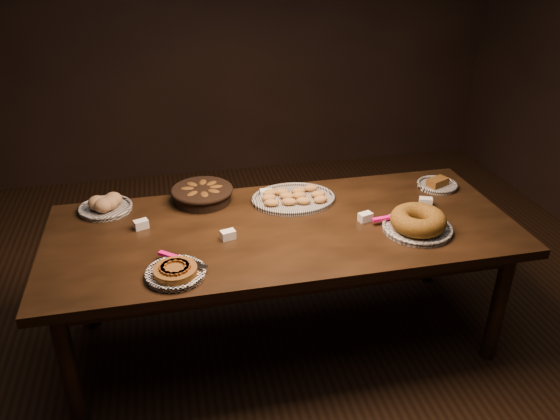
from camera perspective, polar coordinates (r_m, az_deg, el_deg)
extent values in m
plane|color=black|center=(3.25, 0.32, -13.29)|extent=(5.00, 5.00, 0.00)
cube|color=black|center=(2.83, 0.36, -2.15)|extent=(2.40, 1.00, 0.05)
cylinder|color=black|center=(2.74, -21.17, -15.23)|extent=(0.08, 0.08, 0.70)
cylinder|color=black|center=(3.14, 21.86, -9.20)|extent=(0.08, 0.08, 0.70)
cylinder|color=black|center=(3.34, -19.71, -6.41)|extent=(0.08, 0.08, 0.70)
cylinder|color=black|center=(3.67, 15.67, -2.42)|extent=(0.08, 0.08, 0.70)
torus|color=white|center=(2.47, -10.87, -6.39)|extent=(0.27, 0.27, 0.02)
cylinder|color=#4C2A0F|center=(2.46, -10.88, -6.25)|extent=(0.25, 0.25, 0.03)
cube|color=#57270E|center=(2.47, -9.79, -5.51)|extent=(0.04, 0.07, 0.01)
cube|color=#57270E|center=(2.49, -10.22, -5.25)|extent=(0.06, 0.06, 0.01)
cube|color=#57270E|center=(2.50, -10.87, -5.18)|extent=(0.07, 0.03, 0.01)
cube|color=#57270E|center=(2.49, -11.53, -5.32)|extent=(0.07, 0.05, 0.01)
cube|color=#57270E|center=(2.48, -12.01, -5.62)|extent=(0.05, 0.07, 0.01)
cube|color=#57270E|center=(2.45, -12.15, -6.00)|extent=(0.02, 0.07, 0.01)
cube|color=#57270E|center=(2.43, -11.91, -6.34)|extent=(0.05, 0.06, 0.01)
cube|color=#57270E|center=(2.41, -11.34, -6.53)|extent=(0.07, 0.04, 0.01)
cube|color=#57270E|center=(2.41, -10.63, -6.50)|extent=(0.07, 0.03, 0.01)
cube|color=#57270E|center=(2.42, -10.02, -6.25)|extent=(0.06, 0.06, 0.01)
cube|color=#57270E|center=(2.44, -9.71, -5.89)|extent=(0.03, 0.07, 0.01)
cube|color=#FF0C86|center=(2.57, -11.43, -4.71)|extent=(0.11, 0.10, 0.02)
cube|color=silver|center=(2.50, -9.05, -5.55)|extent=(0.14, 0.12, 0.00)
torus|color=black|center=(3.06, 1.41, 1.30)|extent=(0.38, 0.38, 0.02)
ellipsoid|color=#9E692D|center=(2.98, -0.90, 0.76)|extent=(0.09, 0.07, 0.04)
ellipsoid|color=#9E692D|center=(2.99, 0.96, 0.89)|extent=(0.09, 0.07, 0.04)
ellipsoid|color=#9E692D|center=(3.00, 2.46, 0.98)|extent=(0.09, 0.07, 0.04)
ellipsoid|color=#9E692D|center=(3.02, 4.26, 1.12)|extent=(0.09, 0.06, 0.04)
ellipsoid|color=#9E692D|center=(3.03, -1.19, 1.30)|extent=(0.08, 0.05, 0.04)
ellipsoid|color=#9E692D|center=(3.05, 0.69, 1.49)|extent=(0.09, 0.07, 0.04)
ellipsoid|color=#9E692D|center=(3.06, 2.01, 1.55)|extent=(0.09, 0.06, 0.04)
ellipsoid|color=#9E692D|center=(3.08, 4.00, 1.65)|extent=(0.09, 0.06, 0.04)
ellipsoid|color=#9E692D|center=(3.09, -1.07, 1.81)|extent=(0.09, 0.07, 0.04)
ellipsoid|color=#9E692D|center=(3.10, 0.16, 1.92)|extent=(0.09, 0.07, 0.04)
ellipsoid|color=#9E692D|center=(3.12, 1.95, 2.03)|extent=(0.08, 0.05, 0.04)
ellipsoid|color=#9E692D|center=(3.15, 3.22, 2.31)|extent=(0.08, 0.06, 0.04)
torus|color=black|center=(2.85, 14.15, -1.74)|extent=(0.35, 0.35, 0.02)
torus|color=brown|center=(2.83, 14.25, -1.02)|extent=(0.35, 0.35, 0.10)
cube|color=#FF0C86|center=(2.87, 10.72, -0.88)|extent=(0.12, 0.04, 0.02)
cube|color=silver|center=(2.94, 12.93, -0.54)|extent=(0.15, 0.05, 0.00)
cylinder|color=black|center=(3.08, -8.12, 1.61)|extent=(0.34, 0.34, 0.08)
torus|color=black|center=(3.07, -8.15, 2.05)|extent=(0.35, 0.35, 0.03)
ellipsoid|color=#371E0B|center=(3.08, -6.67, 2.17)|extent=(0.10, 0.06, 0.05)
ellipsoid|color=#371E0B|center=(3.12, -7.15, 2.52)|extent=(0.11, 0.11, 0.05)
ellipsoid|color=#371E0B|center=(3.14, -8.04, 2.63)|extent=(0.07, 0.11, 0.05)
ellipsoid|color=#371E0B|center=(3.13, -9.14, 2.40)|extent=(0.11, 0.12, 0.05)
ellipsoid|color=#371E0B|center=(3.08, -9.63, 1.97)|extent=(0.11, 0.08, 0.05)
ellipsoid|color=#371E0B|center=(3.02, -9.12, 1.43)|extent=(0.11, 0.11, 0.05)
ellipsoid|color=#371E0B|center=(3.00, -7.88, 1.36)|extent=(0.07, 0.11, 0.05)
ellipsoid|color=#371E0B|center=(3.03, -6.91, 1.69)|extent=(0.12, 0.11, 0.05)
torus|color=white|center=(3.11, -17.77, 0.30)|extent=(0.29, 0.29, 0.02)
ellipsoid|color=#926943|center=(3.10, -18.58, 0.72)|extent=(0.10, 0.10, 0.08)
ellipsoid|color=#926943|center=(3.11, -17.04, 1.08)|extent=(0.10, 0.10, 0.08)
ellipsoid|color=#926943|center=(3.06, -17.99, 0.46)|extent=(0.10, 0.10, 0.08)
ellipsoid|color=#926943|center=(3.07, -17.46, 0.69)|extent=(0.10, 0.10, 0.08)
torus|color=black|center=(3.35, 16.11, 2.61)|extent=(0.24, 0.24, 0.02)
cube|color=#4C2A0F|center=(3.35, 16.14, 2.83)|extent=(0.14, 0.11, 0.04)
cube|color=white|center=(2.71, -5.45, -2.60)|extent=(0.08, 0.06, 0.04)
cube|color=white|center=(3.10, -1.45, 1.74)|extent=(0.07, 0.05, 0.04)
cube|color=white|center=(2.89, 8.90, -0.73)|extent=(0.08, 0.06, 0.04)
cube|color=white|center=(2.87, -14.30, -1.46)|extent=(0.08, 0.07, 0.04)
cube|color=white|center=(3.11, 14.98, 0.84)|extent=(0.08, 0.07, 0.04)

